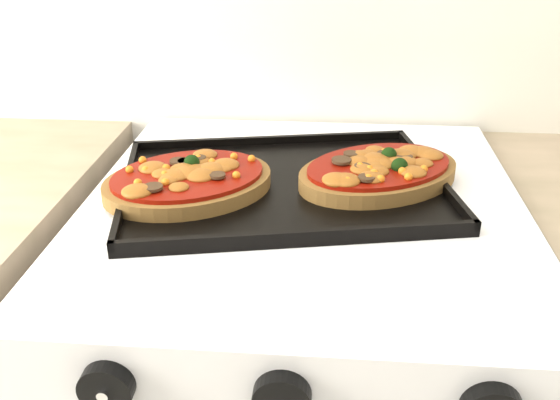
# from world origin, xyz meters

# --- Properties ---
(control_panel) EXTENTS (0.60, 0.02, 0.09)m
(control_panel) POSITION_xyz_m (0.04, 1.39, 0.85)
(control_panel) COLOR silver
(control_panel) RESTS_ON stove
(knob_left) EXTENTS (0.05, 0.02, 0.05)m
(knob_left) POSITION_xyz_m (-0.14, 1.37, 0.85)
(knob_left) COLOR black
(knob_left) RESTS_ON control_panel
(knob_center) EXTENTS (0.06, 0.02, 0.06)m
(knob_center) POSITION_xyz_m (0.03, 1.37, 0.85)
(knob_center) COLOR black
(knob_center) RESTS_ON control_panel
(baking_tray) EXTENTS (0.49, 0.40, 0.02)m
(baking_tray) POSITION_xyz_m (0.01, 1.71, 0.92)
(baking_tray) COLOR black
(baking_tray) RESTS_ON stove
(pizza_left) EXTENTS (0.29, 0.27, 0.03)m
(pizza_left) POSITION_xyz_m (-0.12, 1.67, 0.94)
(pizza_left) COLOR brown
(pizza_left) RESTS_ON baking_tray
(pizza_right) EXTENTS (0.28, 0.26, 0.03)m
(pizza_right) POSITION_xyz_m (0.14, 1.73, 0.94)
(pizza_right) COLOR brown
(pizza_right) RESTS_ON baking_tray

